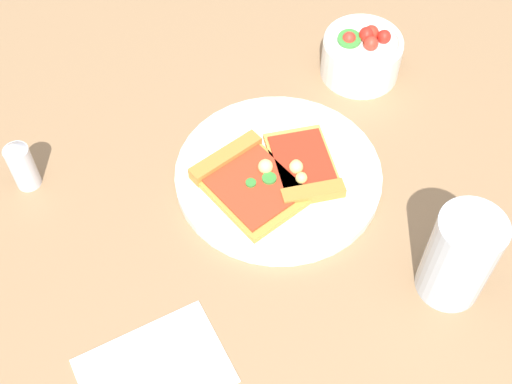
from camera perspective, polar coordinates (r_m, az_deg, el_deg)
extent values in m
plane|color=#93704C|center=(0.86, 3.19, 2.58)|extent=(2.40, 2.40, 0.00)
cylinder|color=white|center=(0.83, 1.91, 1.50)|extent=(0.26, 0.26, 0.01)
cube|color=gold|center=(0.81, -0.28, 0.49)|extent=(0.12, 0.14, 0.01)
cube|color=#B77A33|center=(0.83, -2.61, 2.93)|extent=(0.10, 0.04, 0.02)
cube|color=red|center=(0.80, -0.29, 0.73)|extent=(0.11, 0.12, 0.00)
sphere|color=#F2D87F|center=(0.81, 0.82, 2.20)|extent=(0.02, 0.02, 0.02)
cylinder|color=#388433|center=(0.80, -0.44, 0.79)|extent=(0.01, 0.01, 0.00)
cylinder|color=#388433|center=(0.81, 1.14, 1.19)|extent=(0.02, 0.02, 0.00)
cube|color=gold|center=(0.83, 4.01, 2.33)|extent=(0.10, 0.13, 0.01)
cube|color=#B77A33|center=(0.80, 4.90, -0.10)|extent=(0.08, 0.04, 0.01)
cube|color=#B22D19|center=(0.83, 4.03, 2.57)|extent=(0.09, 0.11, 0.00)
sphere|color=#EAD172|center=(0.80, 3.89, 1.22)|extent=(0.01, 0.01, 0.01)
sphere|color=#F2D87F|center=(0.82, 3.43, 2.34)|extent=(0.01, 0.01, 0.01)
sphere|color=#F2D87F|center=(0.81, 3.44, 2.15)|extent=(0.02, 0.02, 0.02)
cylinder|color=white|center=(0.96, 8.95, 11.27)|extent=(0.11, 0.11, 0.06)
torus|color=white|center=(0.94, 9.19, 12.64)|extent=(0.11, 0.11, 0.01)
sphere|color=red|center=(0.93, 9.79, 12.38)|extent=(0.02, 0.02, 0.02)
sphere|color=red|center=(0.94, 9.42, 13.13)|extent=(0.02, 0.02, 0.02)
sphere|color=red|center=(0.94, 10.88, 12.89)|extent=(0.02, 0.02, 0.02)
sphere|color=red|center=(0.94, 7.95, 12.86)|extent=(0.02, 0.02, 0.02)
sphere|color=red|center=(0.95, 9.82, 13.24)|extent=(0.02, 0.02, 0.02)
cylinder|color=#388433|center=(0.94, 7.97, 12.81)|extent=(0.05, 0.05, 0.01)
cylinder|color=silver|center=(0.74, 17.00, -5.31)|extent=(0.07, 0.07, 0.12)
cylinder|color=#592D0F|center=(0.75, 16.77, -5.81)|extent=(0.06, 0.06, 0.09)
cube|color=white|center=(0.71, 16.84, -5.03)|extent=(0.03, 0.03, 0.02)
cube|color=white|center=(0.71, 17.75, -5.26)|extent=(0.02, 0.02, 0.02)
cube|color=white|center=(0.72, -8.69, -14.84)|extent=(0.15, 0.11, 0.00)
cylinder|color=silver|center=(0.86, -19.30, 2.03)|extent=(0.03, 0.03, 0.06)
cone|color=silver|center=(0.83, -19.99, 3.64)|extent=(0.03, 0.03, 0.01)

